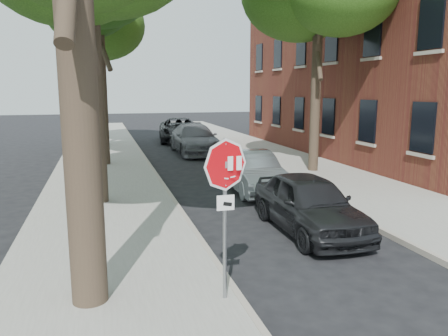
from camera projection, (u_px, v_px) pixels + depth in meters
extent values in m
plane|color=black|center=(265.00, 299.00, 7.30)|extent=(120.00, 120.00, 0.00)
cube|color=gray|center=(103.00, 173.00, 17.98)|extent=(4.00, 55.00, 0.12)
cube|color=gray|center=(293.00, 164.00, 20.26)|extent=(4.00, 55.00, 0.12)
cube|color=#9E9384|center=(153.00, 171.00, 18.53)|extent=(0.12, 55.00, 0.13)
cube|color=#9E9384|center=(251.00, 166.00, 19.71)|extent=(0.12, 55.00, 0.13)
cube|color=maroon|center=(420.00, 12.00, 22.98)|extent=(12.00, 20.00, 15.00)
cylinder|color=gray|center=(225.00, 221.00, 6.86)|extent=(0.06, 0.06, 2.60)
cube|color=#99999E|center=(225.00, 165.00, 6.67)|extent=(0.05, 0.06, 0.10)
cylinder|color=#99999E|center=(225.00, 165.00, 6.67)|extent=(0.76, 0.32, 0.82)
cylinder|color=white|center=(226.00, 165.00, 6.65)|extent=(0.76, 0.32, 0.82)
cylinder|color=red|center=(226.00, 165.00, 6.65)|extent=(0.68, 0.29, 0.74)
cube|color=white|center=(213.00, 164.00, 6.58)|extent=(0.08, 0.00, 0.22)
cube|color=white|center=(222.00, 164.00, 6.62)|extent=(0.08, 0.00, 0.22)
cube|color=white|center=(230.00, 163.00, 6.65)|extent=(0.08, 0.00, 0.22)
cube|color=white|center=(239.00, 163.00, 6.69)|extent=(0.08, 0.00, 0.22)
cube|color=silver|center=(219.00, 178.00, 6.64)|extent=(0.08, 0.00, 0.03)
cube|color=silver|center=(226.00, 178.00, 6.67)|extent=(0.08, 0.00, 0.03)
cube|color=silver|center=(233.00, 177.00, 6.70)|extent=(0.08, 0.00, 0.03)
cube|color=white|center=(226.00, 203.00, 6.77)|extent=(0.28, 0.02, 0.24)
cube|color=black|center=(228.00, 204.00, 6.77)|extent=(0.15, 0.00, 0.08)
cylinder|color=black|center=(93.00, 39.00, 12.37)|extent=(0.44, 0.44, 9.50)
cylinder|color=black|center=(100.00, 51.00, 19.01)|extent=(0.48, 0.48, 10.00)
cylinder|color=black|center=(95.00, 70.00, 25.65)|extent=(0.40, 0.40, 9.00)
ellipsoid|color=#21460F|center=(92.00, 25.00, 25.20)|extent=(4.16, 4.16, 3.33)
ellipsoid|color=#21460F|center=(109.00, 7.00, 24.75)|extent=(3.40, 3.40, 2.72)
ellipsoid|color=#21460F|center=(79.00, 33.00, 25.78)|extent=(3.78, 3.78, 3.02)
cylinder|color=black|center=(317.00, 60.00, 17.56)|extent=(0.40, 0.40, 9.00)
ellipsoid|color=#21460F|center=(293.00, 7.00, 17.69)|extent=(3.78, 3.78, 3.02)
imported|color=black|center=(309.00, 203.00, 10.66)|extent=(1.72, 4.19, 1.42)
imported|color=#AAAEB2|center=(252.00, 171.00, 14.93)|extent=(1.57, 4.22, 1.38)
imported|color=#515156|center=(195.00, 139.00, 23.80)|extent=(2.24, 5.44, 1.57)
imported|color=black|center=(179.00, 130.00, 29.39)|extent=(3.23, 5.92, 1.57)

